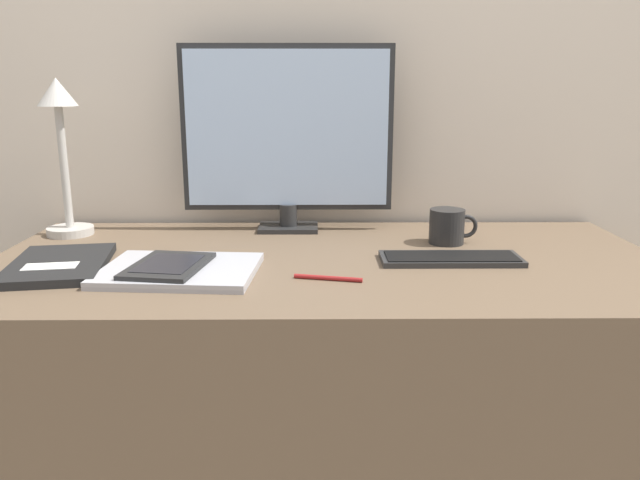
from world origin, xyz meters
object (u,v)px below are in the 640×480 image
(ereader, at_px, (168,266))
(coffee_mug, at_px, (448,226))
(desk_lamp, at_px, (61,139))
(laptop, at_px, (180,270))
(keyboard, at_px, (451,259))
(pen, at_px, (328,279))
(notebook, at_px, (59,265))
(monitor, at_px, (287,134))

(ereader, relative_size, coffee_mug, 1.83)
(ereader, height_order, desk_lamp, desk_lamp)
(laptop, distance_m, ereader, 0.03)
(coffee_mug, bearing_deg, desk_lamp, 174.03)
(keyboard, relative_size, pen, 2.25)
(keyboard, bearing_deg, pen, -153.40)
(keyboard, bearing_deg, laptop, -171.14)
(notebook, height_order, pen, notebook)
(pen, bearing_deg, notebook, 171.01)
(laptop, xyz_separation_m, coffee_mug, (0.59, 0.25, 0.03))
(monitor, distance_m, pen, 0.52)
(desk_lamp, bearing_deg, coffee_mug, -5.97)
(laptop, relative_size, coffee_mug, 2.77)
(notebook, bearing_deg, desk_lamp, 106.79)
(keyboard, distance_m, pen, 0.30)
(monitor, height_order, desk_lamp, monitor)
(pen, bearing_deg, keyboard, 26.60)
(laptop, distance_m, coffee_mug, 0.65)
(monitor, height_order, pen, monitor)
(notebook, bearing_deg, coffee_mug, 13.79)
(monitor, relative_size, keyboard, 1.79)
(keyboard, relative_size, notebook, 0.99)
(monitor, relative_size, coffee_mug, 4.65)
(desk_lamp, relative_size, notebook, 1.28)
(keyboard, height_order, coffee_mug, coffee_mug)
(desk_lamp, bearing_deg, keyboard, -15.86)
(coffee_mug, bearing_deg, pen, -134.81)
(notebook, distance_m, coffee_mug, 0.88)
(notebook, bearing_deg, ereader, -12.08)
(ereader, distance_m, pen, 0.32)
(ereader, bearing_deg, keyboard, 9.48)
(laptop, bearing_deg, ereader, -154.58)
(pen, bearing_deg, monitor, 101.86)
(keyboard, xyz_separation_m, notebook, (-0.83, -0.05, 0.00))
(notebook, bearing_deg, laptop, -9.09)
(coffee_mug, relative_size, pen, 0.86)
(laptop, height_order, pen, laptop)
(laptop, height_order, ereader, ereader)
(laptop, height_order, coffee_mug, coffee_mug)
(monitor, height_order, coffee_mug, monitor)
(notebook, relative_size, coffee_mug, 2.62)
(monitor, bearing_deg, notebook, -142.08)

